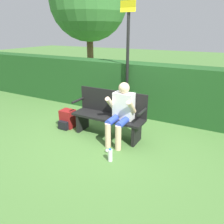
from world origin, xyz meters
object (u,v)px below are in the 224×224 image
Objects in this scene: park_bench at (109,114)px; backpack at (67,119)px; tree at (89,1)px; water_bottle at (110,155)px; signpost at (128,56)px; person_seated at (121,110)px.

backpack is at bearing -173.30° from park_bench.
tree is (-2.35, 4.54, 2.91)m from backpack.
water_bottle is 0.05× the size of tree.
park_bench is at bearing 6.70° from backpack.
park_bench is 1.05m from backpack.
park_bench is 6.15m from tree.
backpack is 0.15× the size of signpost.
water_bottle is at bearing -60.54° from park_bench.
water_bottle is 7.18m from tree.
backpack reaches higher than water_bottle.
water_bottle is (0.48, -0.85, -0.35)m from park_bench.
signpost is at bearing 96.19° from park_bench.
person_seated is at bearing 102.09° from water_bottle.
signpost is at bearing 110.06° from person_seated.
person_seated is 5.02× the size of water_bottle.
person_seated is 0.43× the size of signpost.
backpack is 1.75× the size of water_bottle.
signpost reaches higher than backpack.
tree is at bearing 134.23° from signpost.
signpost is at bearing 53.64° from backpack.
tree reaches higher than person_seated.
backpack is 0.09× the size of tree.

